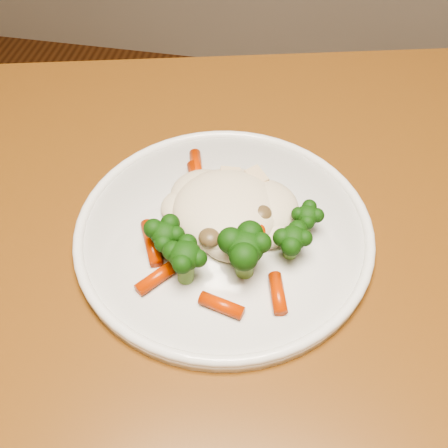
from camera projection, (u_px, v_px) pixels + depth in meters
name	position (u px, v px, depth m)	size (l,w,h in m)	color
dining_table	(167.00, 358.00, 0.57)	(1.31, 1.03, 0.75)	brown
plate	(224.00, 233.00, 0.54)	(0.28, 0.28, 0.01)	white
meal	(228.00, 218.00, 0.52)	(0.17, 0.19, 0.05)	beige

